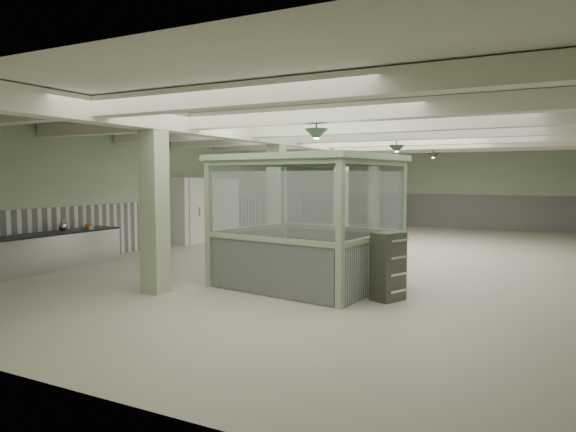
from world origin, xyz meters
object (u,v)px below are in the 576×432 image
at_px(walkin_cooler, 201,209).
at_px(filing_cabinet, 388,266).
at_px(prep_counter, 34,253).
at_px(guard_booth, 307,199).

height_order(walkin_cooler, filing_cabinet, walkin_cooler).
xyz_separation_m(prep_counter, walkin_cooler, (-0.08, 6.67, 0.69)).
height_order(prep_counter, filing_cabinet, filing_cabinet).
relative_size(walkin_cooler, guard_booth, 0.67).
relative_size(prep_counter, walkin_cooler, 1.87).
relative_size(guard_booth, filing_cabinet, 3.00).
xyz_separation_m(walkin_cooler, guard_booth, (6.46, -4.99, 0.67)).
bearing_deg(prep_counter, filing_cabinet, 7.96).
bearing_deg(walkin_cooler, guard_booth, -37.69).
xyz_separation_m(guard_booth, filing_cabinet, (1.90, -0.52, -1.20)).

